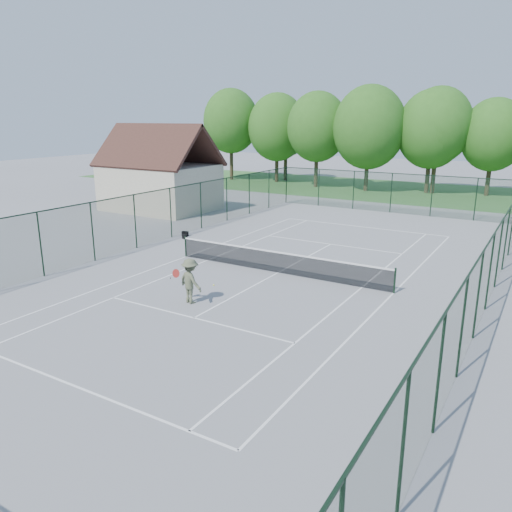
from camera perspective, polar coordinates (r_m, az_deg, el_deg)
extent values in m
plane|color=gray|center=(23.52, 2.51, -1.93)|extent=(140.00, 140.00, 0.00)
cube|color=#3D7333|center=(51.36, 18.85, 6.85)|extent=(80.00, 16.00, 0.01)
cube|color=white|center=(34.11, 12.12, 3.28)|extent=(10.97, 0.08, 0.01)
cube|color=white|center=(15.01, -20.42, -13.58)|extent=(10.97, 0.08, 0.01)
cube|color=white|center=(29.10, 8.55, 1.35)|extent=(8.23, 0.08, 0.01)
cube|color=white|center=(18.48, -7.10, -7.03)|extent=(8.23, 0.08, 0.01)
cube|color=white|center=(21.60, 15.43, -4.11)|extent=(0.08, 23.77, 0.01)
cube|color=white|center=(26.46, -7.98, -0.06)|extent=(0.08, 23.77, 0.01)
cube|color=white|center=(21.96, 12.00, -3.54)|extent=(0.08, 23.77, 0.01)
cube|color=white|center=(25.65, -5.59, -0.49)|extent=(0.08, 23.77, 0.01)
cube|color=white|center=(23.52, 2.51, -1.92)|extent=(0.08, 12.80, 0.01)
cylinder|color=black|center=(26.33, -8.05, 1.09)|extent=(0.08, 0.08, 1.10)
cylinder|color=black|center=(21.42, 15.58, -2.74)|extent=(0.08, 0.08, 1.10)
cube|color=black|center=(23.38, 2.53, -0.76)|extent=(11.00, 0.02, 0.96)
cube|color=white|center=(23.24, 2.54, 0.42)|extent=(11.00, 0.05, 0.07)
cube|color=#1A3A23|center=(39.61, 15.18, 6.96)|extent=(18.00, 0.02, 3.00)
cube|color=#1A3A23|center=(20.58, 25.16, -1.65)|extent=(0.02, 36.00, 3.00)
cube|color=#1A3A23|center=(28.41, -13.64, 3.83)|extent=(0.02, 36.00, 3.00)
cube|color=black|center=(39.43, 15.34, 9.11)|extent=(18.00, 0.05, 0.05)
cube|color=black|center=(20.22, 25.65, 2.42)|extent=(0.05, 36.00, 0.05)
cube|color=black|center=(28.15, -13.84, 6.82)|extent=(0.05, 36.00, 0.05)
cube|color=beige|center=(40.29, -10.88, 7.72)|extent=(8.00, 6.00, 3.50)
cube|color=#472920|center=(41.12, -9.70, 12.48)|extent=(8.60, 3.27, 3.27)
cube|color=#472920|center=(38.89, -12.63, 12.17)|extent=(8.60, 3.27, 3.27)
cylinder|color=#3D311E|center=(56.89, 2.39, 10.56)|extent=(0.40, 0.40, 4.20)
ellipsoid|color=#347021|center=(56.68, 2.43, 14.49)|extent=(6.40, 6.40, 7.40)
cylinder|color=#3D311E|center=(51.11, 19.06, 9.16)|extent=(0.40, 0.40, 4.20)
ellipsoid|color=#347021|center=(50.88, 19.45, 13.52)|extent=(6.40, 6.40, 7.40)
cube|color=black|center=(31.03, -8.11, 2.54)|extent=(0.39, 0.25, 0.30)
cube|color=black|center=(30.34, -8.15, 2.19)|extent=(0.37, 0.30, 0.25)
imported|color=#585E43|center=(19.67, -7.50, -2.85)|extent=(1.29, 0.94, 1.80)
sphere|color=#EFF748|center=(19.54, -4.85, -3.34)|extent=(0.07, 0.07, 0.07)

